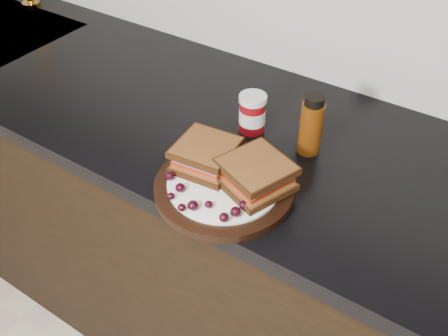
# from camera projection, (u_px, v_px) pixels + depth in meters

# --- Properties ---
(base_cabinets) EXTENTS (3.96, 0.58, 0.86)m
(base_cabinets) POSITION_uv_depth(u_px,v_px,m) (264.00, 272.00, 1.43)
(base_cabinets) COLOR black
(base_cabinets) RESTS_ON ground_plane
(countertop) EXTENTS (3.98, 0.60, 0.04)m
(countertop) POSITION_uv_depth(u_px,v_px,m) (275.00, 149.00, 1.14)
(countertop) COLOR black
(countertop) RESTS_ON base_cabinets
(plate) EXTENTS (0.28, 0.28, 0.02)m
(plate) POSITION_uv_depth(u_px,v_px,m) (224.00, 187.00, 1.00)
(plate) COLOR black
(plate) RESTS_ON countertop
(sandwich_left) EXTENTS (0.13, 0.13, 0.05)m
(sandwich_left) POSITION_uv_depth(u_px,v_px,m) (206.00, 155.00, 1.01)
(sandwich_left) COLOR brown
(sandwich_left) RESTS_ON plate
(sandwich_right) EXTENTS (0.16, 0.16, 0.06)m
(sandwich_right) POSITION_uv_depth(u_px,v_px,m) (256.00, 175.00, 0.96)
(sandwich_right) COLOR brown
(sandwich_right) RESTS_ON plate
(grape_0) EXTENTS (0.02, 0.02, 0.02)m
(grape_0) POSITION_uv_depth(u_px,v_px,m) (170.00, 176.00, 0.99)
(grape_0) COLOR black
(grape_0) RESTS_ON plate
(grape_1) EXTENTS (0.02, 0.02, 0.02)m
(grape_1) POSITION_uv_depth(u_px,v_px,m) (180.00, 188.00, 0.96)
(grape_1) COLOR black
(grape_1) RESTS_ON plate
(grape_2) EXTENTS (0.01, 0.01, 0.01)m
(grape_2) POSITION_uv_depth(u_px,v_px,m) (171.00, 196.00, 0.95)
(grape_2) COLOR black
(grape_2) RESTS_ON plate
(grape_3) EXTENTS (0.02, 0.02, 0.01)m
(grape_3) POSITION_uv_depth(u_px,v_px,m) (182.00, 207.00, 0.92)
(grape_3) COLOR black
(grape_3) RESTS_ON plate
(grape_4) EXTENTS (0.02, 0.02, 0.02)m
(grape_4) POSITION_uv_depth(u_px,v_px,m) (193.00, 205.00, 0.92)
(grape_4) COLOR black
(grape_4) RESTS_ON plate
(grape_5) EXTENTS (0.02, 0.02, 0.01)m
(grape_5) POSITION_uv_depth(u_px,v_px,m) (209.00, 204.00, 0.93)
(grape_5) COLOR black
(grape_5) RESTS_ON plate
(grape_6) EXTENTS (0.02, 0.02, 0.02)m
(grape_6) POSITION_uv_depth(u_px,v_px,m) (224.00, 217.00, 0.90)
(grape_6) COLOR black
(grape_6) RESTS_ON plate
(grape_7) EXTENTS (0.02, 0.02, 0.02)m
(grape_7) POSITION_uv_depth(u_px,v_px,m) (236.00, 212.00, 0.91)
(grape_7) COLOR black
(grape_7) RESTS_ON plate
(grape_8) EXTENTS (0.02, 0.02, 0.02)m
(grape_8) POSITION_uv_depth(u_px,v_px,m) (243.00, 205.00, 0.92)
(grape_8) COLOR black
(grape_8) RESTS_ON plate
(grape_9) EXTENTS (0.02, 0.02, 0.02)m
(grape_9) POSITION_uv_depth(u_px,v_px,m) (243.00, 195.00, 0.94)
(grape_9) COLOR black
(grape_9) RESTS_ON plate
(grape_10) EXTENTS (0.02, 0.02, 0.02)m
(grape_10) POSITION_uv_depth(u_px,v_px,m) (267.00, 189.00, 0.96)
(grape_10) COLOR black
(grape_10) RESTS_ON plate
(grape_11) EXTENTS (0.02, 0.02, 0.02)m
(grape_11) POSITION_uv_depth(u_px,v_px,m) (255.00, 184.00, 0.97)
(grape_11) COLOR black
(grape_11) RESTS_ON plate
(grape_12) EXTENTS (0.02, 0.02, 0.02)m
(grape_12) POSITION_uv_depth(u_px,v_px,m) (262.00, 172.00, 0.99)
(grape_12) COLOR black
(grape_12) RESTS_ON plate
(grape_13) EXTENTS (0.02, 0.02, 0.02)m
(grape_13) POSITION_uv_depth(u_px,v_px,m) (204.00, 154.00, 1.04)
(grape_13) COLOR black
(grape_13) RESTS_ON plate
(grape_14) EXTENTS (0.01, 0.01, 0.01)m
(grape_14) POSITION_uv_depth(u_px,v_px,m) (198.00, 162.00, 1.02)
(grape_14) COLOR black
(grape_14) RESTS_ON plate
(grape_15) EXTENTS (0.02, 0.02, 0.02)m
(grape_15) POSITION_uv_depth(u_px,v_px,m) (195.00, 168.00, 1.00)
(grape_15) COLOR black
(grape_15) RESTS_ON plate
(grape_16) EXTENTS (0.02, 0.02, 0.01)m
(grape_16) POSITION_uv_depth(u_px,v_px,m) (210.00, 156.00, 1.04)
(grape_16) COLOR black
(grape_16) RESTS_ON plate
(grape_17) EXTENTS (0.02, 0.02, 0.02)m
(grape_17) POSITION_uv_depth(u_px,v_px,m) (201.00, 161.00, 1.02)
(grape_17) COLOR black
(grape_17) RESTS_ON plate
(grape_18) EXTENTS (0.02, 0.02, 0.02)m
(grape_18) POSITION_uv_depth(u_px,v_px,m) (185.00, 164.00, 1.01)
(grape_18) COLOR black
(grape_18) RESTS_ON plate
(condiment_jar) EXTENTS (0.07, 0.07, 0.09)m
(condiment_jar) POSITION_uv_depth(u_px,v_px,m) (252.00, 113.00, 1.13)
(condiment_jar) COLOR maroon
(condiment_jar) RESTS_ON countertop
(oil_bottle) EXTENTS (0.05, 0.05, 0.14)m
(oil_bottle) POSITION_uv_depth(u_px,v_px,m) (311.00, 125.00, 1.05)
(oil_bottle) COLOR #532708
(oil_bottle) RESTS_ON countertop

